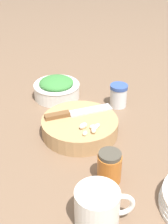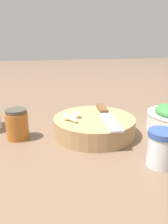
{
  "view_description": "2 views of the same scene",
  "coord_description": "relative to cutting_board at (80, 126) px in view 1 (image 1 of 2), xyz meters",
  "views": [
    {
      "loc": [
        -0.63,
        0.3,
        0.55
      ],
      "look_at": [
        0.07,
        -0.04,
        0.08
      ],
      "focal_mm": 50.0,
      "sensor_mm": 36.0,
      "label": 1
    },
    {
      "loc": [
        -0.08,
        -0.58,
        0.26
      ],
      "look_at": [
        0.05,
        -0.01,
        0.06
      ],
      "focal_mm": 35.0,
      "sensor_mm": 36.0,
      "label": 2
    }
  ],
  "objects": [
    {
      "name": "ground_plane",
      "position": [
        -0.08,
        0.03,
        -0.02
      ],
      "size": [
        5.0,
        5.0,
        0.0
      ],
      "primitive_type": "plane",
      "color": "brown"
    },
    {
      "name": "cutting_board",
      "position": [
        0.0,
        0.0,
        0.0
      ],
      "size": [
        0.23,
        0.23,
        0.05
      ],
      "color": "tan",
      "rests_on": "ground_plane"
    },
    {
      "name": "chef_knife",
      "position": [
        0.04,
        0.0,
        0.03
      ],
      "size": [
        0.05,
        0.21,
        0.01
      ],
      "rotation": [
        0.0,
        0.0,
        3.04
      ],
      "color": "brown",
      "rests_on": "cutting_board"
    },
    {
      "name": "garlic_cloves",
      "position": [
        -0.06,
        -0.0,
        0.03
      ],
      "size": [
        0.05,
        0.07,
        0.02
      ],
      "color": "silver",
      "rests_on": "cutting_board"
    },
    {
      "name": "herb_bowl",
      "position": [
        0.24,
        -0.02,
        0.01
      ],
      "size": [
        0.17,
        0.17,
        0.08
      ],
      "color": "silver",
      "rests_on": "ground_plane"
    },
    {
      "name": "spice_jar",
      "position": [
        0.09,
        -0.19,
        0.02
      ],
      "size": [
        0.06,
        0.06,
        0.08
      ],
      "color": "silver",
      "rests_on": "ground_plane"
    },
    {
      "name": "coffee_mug",
      "position": [
        -0.31,
        0.1,
        0.02
      ],
      "size": [
        0.09,
        0.13,
        0.09
      ],
      "color": "silver",
      "rests_on": "ground_plane"
    },
    {
      "name": "honey_jar",
      "position": [
        -0.21,
        0.02,
        0.02
      ],
      "size": [
        0.06,
        0.06,
        0.08
      ],
      "color": "#B26023",
      "rests_on": "ground_plane"
    }
  ]
}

